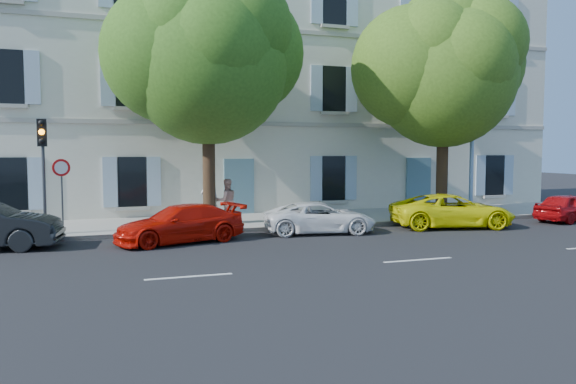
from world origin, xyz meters
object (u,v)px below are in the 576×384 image
object	(u,v)px
car_yellow_supercar	(452,211)
tree_left	(208,64)
pedestrian_b	(227,201)
car_red_hatchback	(568,207)
road_sign	(62,180)
street_lamp	(476,101)
car_red_coupe	(180,224)
traffic_light	(43,151)
tree_right	(444,76)
pedestrian_a	(210,200)
car_white_coupe	(320,218)

from	to	relation	value
car_yellow_supercar	tree_left	xyz separation A→B (m)	(-8.59, 2.63, 5.34)
car_yellow_supercar	pedestrian_b	world-z (taller)	pedestrian_b
car_red_hatchback	pedestrian_b	xyz separation A→B (m)	(-13.41, 2.80, 0.41)
road_sign	street_lamp	distance (m)	15.91
car_red_coupe	car_yellow_supercar	xyz separation A→B (m)	(10.05, 0.13, 0.04)
traffic_light	tree_right	bearing A→B (deg)	0.26
tree_right	car_red_hatchback	bearing A→B (deg)	-22.97
traffic_light	pedestrian_a	world-z (taller)	traffic_light
tree_left	traffic_light	bearing A→B (deg)	-172.33
car_yellow_supercar	street_lamp	world-z (taller)	street_lamp
tree_left	car_white_coupe	bearing A→B (deg)	-34.51
car_red_coupe	car_yellow_supercar	distance (m)	10.05
car_red_hatchback	pedestrian_a	distance (m)	14.33
street_lamp	pedestrian_b	bearing A→B (deg)	172.87
car_yellow_supercar	tree_left	distance (m)	10.45
tree_left	road_sign	bearing A→B (deg)	-172.00
car_yellow_supercar	car_red_coupe	bearing A→B (deg)	103.56
road_sign	pedestrian_a	bearing A→B (deg)	10.71
car_red_hatchback	tree_right	bearing A→B (deg)	51.03
traffic_light	pedestrian_b	world-z (taller)	traffic_light
street_lamp	pedestrian_b	world-z (taller)	street_lamp
car_red_coupe	car_white_coupe	world-z (taller)	car_red_coupe
car_yellow_supercar	tree_right	bearing A→B (deg)	-10.82
car_red_hatchback	tree_left	size ratio (longest dim) A/B	0.37
car_white_coupe	car_yellow_supercar	distance (m)	5.18
tree_left	traffic_light	xyz separation A→B (m)	(-5.49, -0.74, -3.13)
car_white_coupe	pedestrian_b	size ratio (longest dim) A/B	2.34
street_lamp	pedestrian_b	xyz separation A→B (m)	(-10.00, 1.25, -3.85)
car_red_hatchback	pedestrian_b	distance (m)	13.70
street_lamp	pedestrian_a	bearing A→B (deg)	172.79
traffic_light	pedestrian_b	distance (m)	6.51
road_sign	pedestrian_b	size ratio (longest dim) A/B	1.47
car_white_coupe	tree_left	xyz separation A→B (m)	(-3.42, 2.35, 5.43)
car_red_hatchback	tree_right	size ratio (longest dim) A/B	0.38
traffic_light	car_red_hatchback	bearing A→B (deg)	-5.54
car_white_coupe	tree_right	distance (m)	8.20
tree_right	pedestrian_a	xyz separation A→B (m)	(-9.39, 0.92, -4.81)
car_white_coupe	car_red_hatchback	world-z (taller)	car_red_hatchback
car_white_coupe	car_red_hatchback	bearing A→B (deg)	-82.38
tree_right	pedestrian_a	bearing A→B (deg)	174.39
street_lamp	car_red_hatchback	bearing A→B (deg)	-24.40
pedestrian_b	street_lamp	bearing A→B (deg)	168.15
car_red_coupe	pedestrian_b	size ratio (longest dim) A/B	2.45
car_red_coupe	tree_right	size ratio (longest dim) A/B	0.46
car_red_hatchback	tree_left	distance (m)	15.32
tree_left	pedestrian_a	world-z (taller)	tree_left
tree_right	road_sign	world-z (taller)	tree_right
car_yellow_supercar	traffic_light	bearing A→B (deg)	95.14
road_sign	pedestrian_b	bearing A→B (deg)	8.64
tree_left	tree_right	xyz separation A→B (m)	(9.45, -0.67, -0.13)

